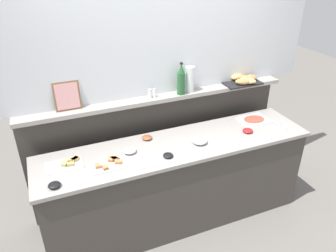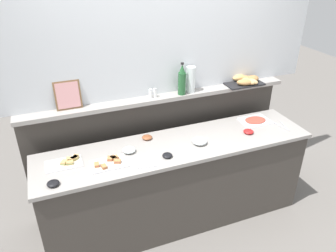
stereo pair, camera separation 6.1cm
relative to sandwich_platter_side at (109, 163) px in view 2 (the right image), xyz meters
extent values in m
plane|color=slate|center=(0.64, 0.68, -0.91)|extent=(12.00, 12.00, 0.00)
cube|color=#3D3833|center=(0.64, 0.08, -0.48)|extent=(2.52, 0.57, 0.87)
cube|color=gray|center=(0.64, 0.08, -0.03)|extent=(2.56, 0.61, 0.03)
cube|color=#3D3833|center=(0.64, 0.56, -0.32)|extent=(2.69, 0.08, 1.18)
cube|color=gray|center=(0.64, 0.51, 0.29)|extent=(2.69, 0.22, 0.04)
cube|color=silver|center=(0.64, 0.58, 1.00)|extent=(3.29, 0.08, 1.38)
cube|color=silver|center=(0.00, 0.00, -0.01)|extent=(0.30, 0.19, 0.01)
cube|color=#AD7A47|center=(0.05, 0.04, 0.00)|extent=(0.06, 0.07, 0.01)
cube|color=#B24738|center=(0.05, 0.04, 0.01)|extent=(0.06, 0.07, 0.01)
cube|color=#AD7A47|center=(0.05, 0.04, 0.02)|extent=(0.06, 0.07, 0.01)
cube|color=#AD7A47|center=(0.07, -0.02, 0.00)|extent=(0.07, 0.06, 0.01)
cube|color=#B24738|center=(0.07, -0.02, 0.01)|extent=(0.07, 0.06, 0.01)
cube|color=#AD7A47|center=(0.07, -0.02, 0.02)|extent=(0.07, 0.06, 0.01)
cube|color=#AD7A47|center=(0.02, 0.04, 0.00)|extent=(0.06, 0.07, 0.01)
cube|color=#B24738|center=(0.02, 0.04, 0.01)|extent=(0.06, 0.07, 0.01)
cube|color=#AD7A47|center=(0.02, 0.04, 0.02)|extent=(0.06, 0.07, 0.01)
cube|color=#AD7A47|center=(0.06, 0.04, 0.00)|extent=(0.06, 0.05, 0.01)
cube|color=#B24738|center=(0.06, 0.04, 0.01)|extent=(0.06, 0.05, 0.01)
cube|color=#AD7A47|center=(0.06, 0.04, 0.02)|extent=(0.06, 0.05, 0.01)
cube|color=#AD7A47|center=(-0.10, -0.01, 0.00)|extent=(0.05, 0.06, 0.01)
cube|color=#B24738|center=(-0.10, -0.01, 0.01)|extent=(0.05, 0.06, 0.01)
cube|color=#AD7A47|center=(-0.10, -0.01, 0.02)|extent=(0.05, 0.06, 0.01)
cube|color=#AD7A47|center=(-0.05, -0.05, 0.00)|extent=(0.05, 0.06, 0.01)
cube|color=#B24738|center=(-0.05, -0.05, 0.01)|extent=(0.05, 0.06, 0.01)
cube|color=#AD7A47|center=(-0.05, -0.05, 0.02)|extent=(0.05, 0.06, 0.01)
cube|color=white|center=(-0.35, 0.13, -0.01)|extent=(0.30, 0.18, 0.01)
cube|color=tan|center=(-0.30, 0.16, 0.00)|extent=(0.06, 0.05, 0.01)
cube|color=#66994C|center=(-0.30, 0.16, 0.01)|extent=(0.06, 0.05, 0.01)
cube|color=tan|center=(-0.30, 0.16, 0.02)|extent=(0.06, 0.05, 0.01)
cube|color=tan|center=(-0.26, 0.16, 0.00)|extent=(0.07, 0.07, 0.01)
cube|color=#66994C|center=(-0.26, 0.16, 0.01)|extent=(0.07, 0.07, 0.01)
cube|color=tan|center=(-0.26, 0.16, 0.02)|extent=(0.07, 0.07, 0.01)
cube|color=tan|center=(-0.25, 0.17, 0.00)|extent=(0.06, 0.07, 0.01)
cube|color=#66994C|center=(-0.25, 0.17, 0.01)|extent=(0.06, 0.07, 0.01)
cube|color=tan|center=(-0.25, 0.17, 0.02)|extent=(0.06, 0.07, 0.01)
cube|color=tan|center=(-0.26, 0.16, 0.00)|extent=(0.07, 0.06, 0.01)
cube|color=#66994C|center=(-0.26, 0.16, 0.01)|extent=(0.07, 0.06, 0.01)
cube|color=tan|center=(-0.26, 0.16, 0.02)|extent=(0.07, 0.06, 0.01)
cube|color=tan|center=(-0.30, 0.10, 0.00)|extent=(0.06, 0.05, 0.01)
cube|color=#66994C|center=(-0.30, 0.10, 0.01)|extent=(0.06, 0.05, 0.01)
cube|color=tan|center=(-0.30, 0.10, 0.02)|extent=(0.06, 0.05, 0.01)
cube|color=tan|center=(-0.35, 0.12, 0.00)|extent=(0.06, 0.07, 0.01)
cube|color=#66994C|center=(-0.35, 0.12, 0.01)|extent=(0.06, 0.07, 0.01)
cube|color=tan|center=(-0.35, 0.12, 0.02)|extent=(0.06, 0.07, 0.01)
cube|color=silver|center=(1.57, 0.20, -0.01)|extent=(0.30, 0.23, 0.01)
ellipsoid|color=#B24738|center=(1.57, 0.20, 0.00)|extent=(0.22, 0.16, 0.01)
ellipsoid|color=silver|center=(0.84, 0.02, 0.02)|extent=(0.14, 0.14, 0.06)
ellipsoid|color=#BF4C3F|center=(0.84, 0.02, 0.01)|extent=(0.11, 0.11, 0.03)
ellipsoid|color=silver|center=(0.20, 0.11, 0.01)|extent=(0.12, 0.12, 0.05)
ellipsoid|color=#BF4C3F|center=(0.20, 0.11, 0.00)|extent=(0.09, 0.09, 0.03)
ellipsoid|color=black|center=(0.49, -0.08, 0.00)|extent=(0.09, 0.09, 0.03)
ellipsoid|color=brown|center=(0.42, 0.27, 0.00)|extent=(0.09, 0.09, 0.03)
ellipsoid|color=red|center=(1.36, 0.02, 0.01)|extent=(0.10, 0.10, 0.03)
ellipsoid|color=black|center=(-0.45, -0.12, 0.00)|extent=(0.09, 0.09, 0.03)
cylinder|color=#B7BABF|center=(1.74, 0.00, -0.01)|extent=(0.04, 0.18, 0.01)
cylinder|color=#B7BABF|center=(1.78, 0.00, -0.01)|extent=(0.05, 0.18, 0.01)
sphere|color=#B7BABF|center=(1.76, -0.09, -0.01)|extent=(0.01, 0.01, 0.01)
cube|color=white|center=(0.30, -0.09, 0.00)|extent=(0.19, 0.19, 0.02)
cylinder|color=#23562D|center=(0.84, 0.45, 0.41)|extent=(0.08, 0.08, 0.22)
cone|color=#23562D|center=(0.84, 0.45, 0.56)|extent=(0.06, 0.06, 0.08)
cylinder|color=black|center=(0.84, 0.45, 0.61)|extent=(0.03, 0.03, 0.02)
cylinder|color=white|center=(0.53, 0.48, 0.34)|extent=(0.03, 0.03, 0.08)
cylinder|color=#B7BABF|center=(0.53, 0.48, 0.39)|extent=(0.03, 0.03, 0.01)
cylinder|color=white|center=(0.58, 0.48, 0.34)|extent=(0.03, 0.03, 0.08)
cylinder|color=#B7BABF|center=(0.58, 0.48, 0.39)|extent=(0.03, 0.03, 0.01)
cube|color=black|center=(1.55, 0.48, 0.31)|extent=(0.40, 0.26, 0.02)
ellipsoid|color=#AD7A47|center=(1.63, 0.46, 0.35)|extent=(0.18, 0.14, 0.07)
ellipsoid|color=tan|center=(1.57, 0.41, 0.35)|extent=(0.15, 0.18, 0.06)
ellipsoid|color=tan|center=(1.54, 0.54, 0.36)|extent=(0.18, 0.14, 0.07)
ellipsoid|color=#B7844C|center=(1.58, 0.57, 0.35)|extent=(0.14, 0.13, 0.06)
ellipsoid|color=#AD7A47|center=(1.67, 0.47, 0.35)|extent=(0.14, 0.13, 0.06)
ellipsoid|color=#AD7A47|center=(1.59, 0.47, 0.35)|extent=(0.11, 0.15, 0.07)
ellipsoid|color=tan|center=(1.61, 0.41, 0.35)|extent=(0.14, 0.17, 0.05)
ellipsoid|color=#B7844C|center=(1.52, 0.40, 0.35)|extent=(0.18, 0.13, 0.06)
cube|color=brown|center=(-0.21, 0.52, 0.43)|extent=(0.22, 0.06, 0.25)
cube|color=#CC8C8C|center=(-0.21, 0.51, 0.43)|extent=(0.19, 0.05, 0.22)
cylinder|color=silver|center=(0.95, 0.48, 0.43)|extent=(0.09, 0.09, 0.25)
camera|label=1|loc=(-0.41, -2.23, 1.56)|focal=35.07mm
camera|label=2|loc=(-0.36, -2.26, 1.56)|focal=35.07mm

